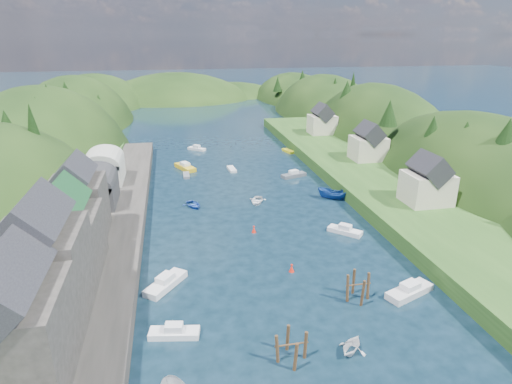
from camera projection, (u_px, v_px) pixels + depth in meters
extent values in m
plane|color=black|center=(236.00, 175.00, 91.61)|extent=(600.00, 600.00, 0.00)
ellipsoid|color=black|center=(48.00, 190.00, 109.50)|extent=(44.00, 75.56, 52.00)
ellipsoid|color=black|center=(79.00, 147.00, 148.83)|extent=(44.00, 75.56, 48.19)
ellipsoid|color=black|center=(96.00, 120.00, 186.92)|extent=(44.00, 75.56, 39.00)
ellipsoid|color=black|center=(471.00, 225.00, 86.01)|extent=(36.00, 75.56, 44.49)
ellipsoid|color=black|center=(374.00, 167.00, 125.78)|extent=(36.00, 75.56, 48.00)
ellipsoid|color=black|center=(325.00, 134.00, 165.13)|extent=(36.00, 75.56, 44.49)
ellipsoid|color=black|center=(294.00, 112.00, 203.26)|extent=(36.00, 75.56, 36.00)
ellipsoid|color=black|center=(177.00, 120.00, 203.64)|extent=(80.00, 60.00, 44.00)
ellipsoid|color=black|center=(232.00, 118.00, 218.68)|extent=(70.00, 56.00, 36.00)
cone|color=black|center=(33.00, 130.00, 72.15)|extent=(3.35, 3.35, 9.11)
cone|color=black|center=(7.00, 126.00, 79.96)|extent=(4.18, 4.18, 5.98)
cone|color=black|center=(37.00, 110.00, 92.90)|extent=(4.73, 4.73, 5.93)
cone|color=black|center=(48.00, 100.00, 102.79)|extent=(4.34, 4.34, 7.67)
cone|color=black|center=(69.00, 116.00, 111.11)|extent=(5.28, 5.28, 4.82)
cone|color=black|center=(66.00, 93.00, 123.68)|extent=(4.77, 4.77, 6.59)
cone|color=black|center=(99.00, 103.00, 132.15)|extent=(4.07, 4.07, 4.96)
cone|color=black|center=(92.00, 92.00, 145.10)|extent=(4.56, 4.56, 8.66)
cone|color=black|center=(83.00, 96.00, 149.46)|extent=(4.75, 4.75, 5.51)
cone|color=black|center=(94.00, 89.00, 158.20)|extent=(4.27, 4.27, 7.73)
cone|color=black|center=(507.00, 137.00, 68.78)|extent=(5.24, 5.24, 6.07)
cone|color=black|center=(465.00, 138.00, 76.77)|extent=(5.03, 5.03, 6.00)
cone|color=black|center=(432.00, 134.00, 82.13)|extent=(5.29, 5.29, 7.18)
cone|color=black|center=(389.00, 113.00, 92.50)|extent=(4.07, 4.07, 5.62)
cone|color=black|center=(385.00, 119.00, 107.11)|extent=(3.40, 3.40, 6.22)
cone|color=black|center=(374.00, 102.00, 116.60)|extent=(4.94, 4.94, 7.95)
cone|color=black|center=(347.00, 93.00, 123.14)|extent=(5.25, 5.25, 6.92)
cone|color=black|center=(353.00, 86.00, 132.99)|extent=(3.36, 3.36, 9.18)
cone|color=black|center=(335.00, 89.00, 145.77)|extent=(4.57, 4.57, 7.46)
cone|color=black|center=(320.00, 89.00, 159.10)|extent=(3.59, 3.59, 6.79)
cone|color=black|center=(302.00, 79.00, 168.58)|extent=(4.14, 4.14, 6.66)
cone|color=black|center=(278.00, 84.00, 179.43)|extent=(3.83, 3.83, 6.05)
cube|color=#2D2B28|center=(98.00, 244.00, 59.26)|extent=(12.00, 110.00, 2.00)
cube|color=#234719|center=(43.00, 247.00, 57.88)|extent=(12.00, 110.00, 2.50)
cube|color=#2D2B28|center=(14.00, 339.00, 33.24)|extent=(8.00, 9.00, 8.00)
cube|color=black|center=(1.00, 284.00, 31.52)|extent=(5.88, 9.36, 5.88)
cube|color=#2D2B28|center=(43.00, 274.00, 41.35)|extent=(8.00, 9.00, 9.00)
cube|color=black|center=(33.00, 222.00, 39.46)|extent=(5.88, 9.36, 5.88)
cube|color=#2D2B28|center=(65.00, 241.00, 49.97)|extent=(8.00, 9.00, 7.00)
cube|color=#1E592D|center=(59.00, 206.00, 48.43)|extent=(5.88, 9.36, 5.88)
cube|color=#2D2B28|center=(79.00, 209.00, 58.08)|extent=(7.00, 8.00, 8.00)
cube|color=black|center=(73.00, 175.00, 56.40)|extent=(5.15, 8.32, 5.15)
cube|color=#2D2D30|center=(94.00, 192.00, 69.81)|extent=(7.00, 9.00, 4.00)
cylinder|color=#2D2D30|center=(93.00, 181.00, 69.12)|extent=(7.00, 9.00, 7.00)
cube|color=#B2B2A8|center=(104.00, 171.00, 80.85)|extent=(7.00, 9.00, 4.00)
cylinder|color=#B2B2A8|center=(103.00, 161.00, 80.16)|extent=(7.00, 9.00, 7.00)
cube|color=#234719|center=(365.00, 177.00, 86.59)|extent=(16.00, 120.00, 2.40)
cube|color=beige|center=(427.00, 188.00, 69.11)|extent=(7.00, 6.00, 5.00)
cube|color=black|center=(430.00, 168.00, 67.96)|extent=(5.15, 6.24, 5.15)
cube|color=beige|center=(368.00, 148.00, 93.40)|extent=(7.00, 6.00, 5.00)
cube|color=black|center=(369.00, 133.00, 92.25)|extent=(5.15, 6.24, 5.15)
cube|color=beige|center=(322.00, 124.00, 118.06)|extent=(7.00, 6.00, 5.00)
cube|color=black|center=(323.00, 112.00, 116.90)|extent=(5.15, 6.24, 5.15)
cylinder|color=#382314|center=(305.00, 348.00, 39.32)|extent=(0.32, 0.32, 3.50)
cylinder|color=#382314|center=(288.00, 340.00, 40.30)|extent=(0.32, 0.32, 3.50)
cylinder|color=#382314|center=(277.00, 352.00, 38.84)|extent=(0.32, 0.32, 3.50)
cylinder|color=#382314|center=(295.00, 360.00, 37.86)|extent=(0.32, 0.32, 3.50)
cylinder|color=#382314|center=(292.00, 344.00, 38.88)|extent=(3.18, 0.16, 0.16)
cylinder|color=#382314|center=(368.00, 288.00, 48.20)|extent=(0.32, 0.32, 3.90)
cylinder|color=#382314|center=(353.00, 283.00, 49.11)|extent=(0.32, 0.32, 3.90)
cylinder|color=#382314|center=(347.00, 291.00, 47.75)|extent=(0.32, 0.32, 3.90)
cylinder|color=#382314|center=(362.00, 296.00, 46.84)|extent=(0.32, 0.32, 3.90)
cylinder|color=#382314|center=(358.00, 285.00, 47.76)|extent=(2.96, 0.16, 0.16)
cone|color=red|center=(292.00, 268.00, 54.00)|extent=(0.70, 0.70, 0.90)
sphere|color=red|center=(292.00, 265.00, 53.82)|extent=(0.30, 0.30, 0.30)
cone|color=red|center=(254.00, 230.00, 64.76)|extent=(0.70, 0.70, 0.90)
sphere|color=red|center=(254.00, 227.00, 64.59)|extent=(0.30, 0.30, 0.30)
cube|color=silver|center=(166.00, 284.00, 50.81)|extent=(5.31, 6.05, 0.85)
cube|color=silver|center=(165.00, 278.00, 50.53)|extent=(2.42, 2.55, 0.70)
cube|color=silver|center=(197.00, 149.00, 111.04)|extent=(4.70, 4.28, 0.67)
cube|color=silver|center=(197.00, 146.00, 110.79)|extent=(2.00, 1.92, 0.70)
imported|color=silver|center=(352.00, 345.00, 40.27)|extent=(4.28, 4.26, 1.71)
cube|color=yellow|center=(288.00, 151.00, 109.17)|extent=(2.51, 4.48, 0.60)
cube|color=silver|center=(345.00, 231.00, 64.57)|extent=(4.85, 4.75, 0.71)
cube|color=silver|center=(345.00, 227.00, 64.31)|extent=(2.11, 2.09, 0.70)
cube|color=slate|center=(186.00, 175.00, 90.45)|extent=(1.28, 3.83, 0.53)
cube|color=silver|center=(409.00, 292.00, 49.26)|extent=(6.46, 4.16, 0.86)
cube|color=silver|center=(410.00, 285.00, 48.98)|extent=(2.52, 2.11, 0.70)
cube|color=gold|center=(185.00, 167.00, 95.19)|extent=(4.72, 6.82, 0.91)
cube|color=silver|center=(185.00, 164.00, 94.90)|extent=(2.34, 2.71, 0.70)
cube|color=silver|center=(232.00, 169.00, 94.52)|extent=(1.74, 4.23, 0.58)
imported|color=white|center=(257.00, 201.00, 76.46)|extent=(4.27, 5.01, 0.88)
cube|color=silver|center=(174.00, 333.00, 42.49)|extent=(5.17, 2.48, 0.69)
cube|color=silver|center=(174.00, 327.00, 42.24)|extent=(1.91, 1.43, 0.70)
imported|color=#1A4492|center=(332.00, 194.00, 77.83)|extent=(5.60, 4.63, 2.07)
cube|color=#4F535A|center=(294.00, 175.00, 90.11)|extent=(5.67, 3.35, 0.75)
cube|color=silver|center=(294.00, 172.00, 89.85)|extent=(2.18, 1.76, 0.70)
imported|color=#1B3D94|center=(194.00, 205.00, 74.61)|extent=(4.34, 5.04, 0.88)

